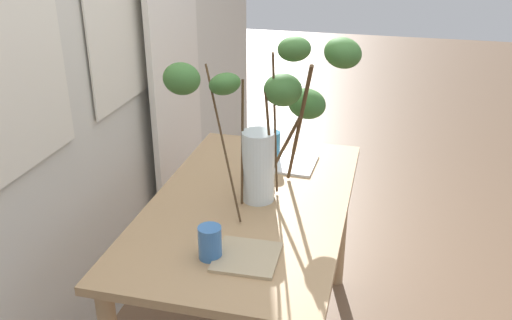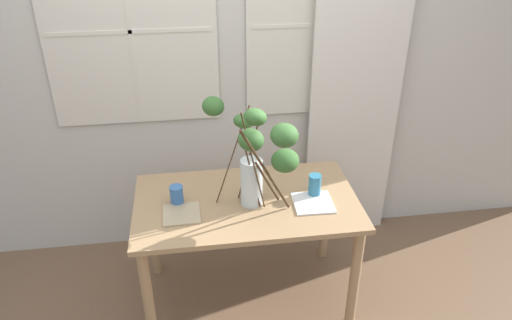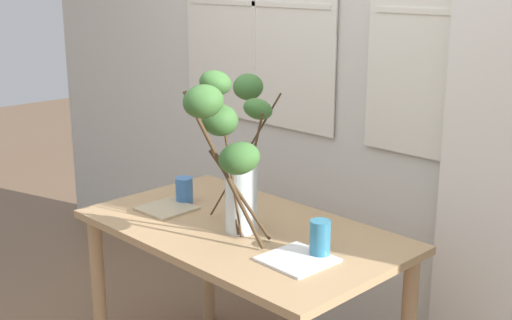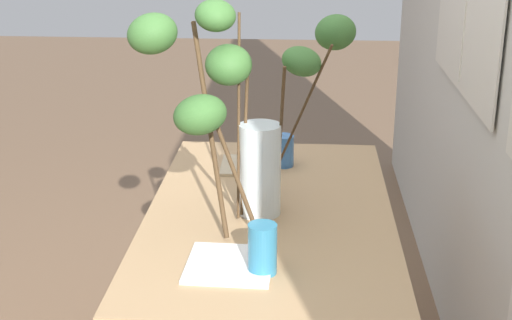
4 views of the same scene
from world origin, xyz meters
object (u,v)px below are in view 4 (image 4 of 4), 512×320
dining_table (270,242)px  plate_square_right (230,264)px  vase_with_branches (243,102)px  plate_square_left (250,165)px  drinking_glass_blue_right (263,249)px  drinking_glass_blue_left (283,151)px

dining_table → plate_square_right: 0.41m
dining_table → vase_with_branches: 0.48m
dining_table → plate_square_left: size_ratio=6.33×
dining_table → plate_square_left: bearing=-166.5°
dining_table → drinking_glass_blue_right: drinking_glass_blue_right is taller
vase_with_branches → drinking_glass_blue_left: vase_with_branches is taller
vase_with_branches → drinking_glass_blue_left: (-0.45, 0.11, -0.30)m
dining_table → plate_square_right: bearing=-13.1°
drinking_glass_blue_right → plate_square_left: (-0.79, -0.09, -0.06)m
plate_square_left → plate_square_right: bearing=0.2°
vase_with_branches → plate_square_left: size_ratio=3.39×
dining_table → plate_square_left: plate_square_left is taller
vase_with_branches → drinking_glass_blue_right: bearing=12.4°
drinking_glass_blue_left → plate_square_left: drinking_glass_blue_left is taller
drinking_glass_blue_left → dining_table: bearing=-3.8°
vase_with_branches → drinking_glass_blue_right: vase_with_branches is taller
drinking_glass_blue_right → plate_square_left: bearing=-173.4°
drinking_glass_blue_left → plate_square_left: size_ratio=0.55×
plate_square_left → drinking_glass_blue_left: bearing=100.9°
drinking_glass_blue_left → plate_square_right: 0.80m
vase_with_branches → drinking_glass_blue_left: 0.55m
drinking_glass_blue_right → plate_square_left: size_ratio=0.65×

